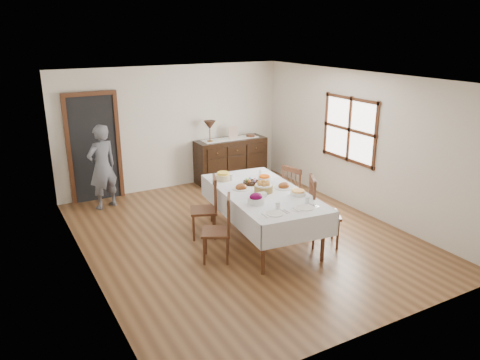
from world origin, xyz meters
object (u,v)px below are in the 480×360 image
chair_right_far (296,195)px  table_lamp (210,126)px  chair_left_near (220,228)px  chair_left_far (207,207)px  chair_right_near (321,211)px  dining_table (263,197)px  sideboard (231,160)px  person (102,164)px

chair_right_far → table_lamp: 2.85m
chair_left_near → chair_right_far: 1.88m
chair_left_far → chair_right_near: chair_right_near is taller
chair_right_near → table_lamp: table_lamp is taller
chair_right_near → table_lamp: size_ratio=2.44×
chair_right_far → table_lamp: table_lamp is taller
chair_left_far → chair_right_far: 1.63m
chair_right_far → dining_table: bearing=95.1°
chair_left_far → sideboard: bearing=166.1°
sideboard → table_lamp: 0.98m
sideboard → table_lamp: size_ratio=3.50×
chair_right_near → table_lamp: (-0.20, 3.59, 0.75)m
sideboard → person: (-2.91, -0.29, 0.39)m
chair_left_near → table_lamp: size_ratio=2.19×
person → chair_right_near: bearing=108.1°
sideboard → chair_left_near: bearing=-120.6°
chair_right_far → person: size_ratio=0.61×
dining_table → chair_left_far: size_ratio=2.49×
chair_left_far → chair_right_near: size_ratio=0.91×
chair_left_near → chair_left_far: size_ratio=0.98×
dining_table → sideboard: sideboard is taller
chair_left_near → person: person is taller
chair_right_near → sideboard: (0.31, 3.60, -0.08)m
dining_table → chair_left_near: bearing=-156.8°
chair_right_near → chair_left_near: bearing=108.1°
chair_left_near → chair_right_near: chair_right_near is taller
chair_left_near → sideboard: size_ratio=0.63×
sideboard → chair_right_far: bearing=-93.2°
chair_left_near → chair_right_near: bearing=108.9°
chair_left_far → sideboard: 3.01m
sideboard → dining_table: bearing=-108.9°
dining_table → chair_left_near: 0.99m
chair_right_near → person: bearing=66.8°
person → table_lamp: (2.40, 0.28, 0.45)m
dining_table → chair_left_near: chair_left_near is taller
chair_left_far → sideboard: (1.76, 2.44, -0.03)m
chair_left_far → person: size_ratio=0.59×
table_lamp → chair_left_near: bearing=-113.6°
person → chair_left_far: bearing=98.2°
dining_table → chair_right_near: 0.95m
chair_left_far → person: 2.47m
dining_table → chair_left_near: (-0.92, -0.29, -0.23)m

